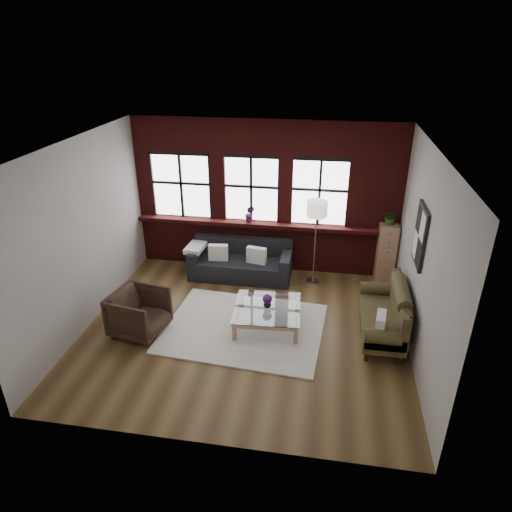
% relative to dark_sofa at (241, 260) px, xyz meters
% --- Properties ---
extents(floor, '(5.50, 5.50, 0.00)m').
position_rel_dark_sofa_xyz_m(floor, '(0.44, -1.90, -0.38)').
color(floor, '#50381D').
rests_on(floor, ground).
extents(ceiling, '(5.50, 5.50, 0.00)m').
position_rel_dark_sofa_xyz_m(ceiling, '(0.44, -1.90, 2.82)').
color(ceiling, white).
rests_on(ceiling, ground).
extents(wall_back, '(5.50, 0.00, 5.50)m').
position_rel_dark_sofa_xyz_m(wall_back, '(0.44, 0.60, 1.22)').
color(wall_back, '#AFAAA3').
rests_on(wall_back, ground).
extents(wall_front, '(5.50, 0.00, 5.50)m').
position_rel_dark_sofa_xyz_m(wall_front, '(0.44, -4.40, 1.22)').
color(wall_front, '#AFAAA3').
rests_on(wall_front, ground).
extents(wall_left, '(0.00, 5.00, 5.00)m').
position_rel_dark_sofa_xyz_m(wall_left, '(-2.31, -1.90, 1.22)').
color(wall_left, '#AFAAA3').
rests_on(wall_left, ground).
extents(wall_right, '(0.00, 5.00, 5.00)m').
position_rel_dark_sofa_xyz_m(wall_right, '(3.19, -1.90, 1.22)').
color(wall_right, '#AFAAA3').
rests_on(wall_right, ground).
extents(brick_backwall, '(5.50, 0.12, 3.20)m').
position_rel_dark_sofa_xyz_m(brick_backwall, '(0.44, 0.54, 1.22)').
color(brick_backwall, '#4E1212').
rests_on(brick_backwall, floor).
extents(sill_ledge, '(5.50, 0.30, 0.08)m').
position_rel_dark_sofa_xyz_m(sill_ledge, '(0.44, 0.45, 0.66)').
color(sill_ledge, '#4E1212').
rests_on(sill_ledge, brick_backwall).
extents(window_left, '(1.38, 0.10, 1.50)m').
position_rel_dark_sofa_xyz_m(window_left, '(-1.36, 0.55, 1.37)').
color(window_left, black).
rests_on(window_left, brick_backwall).
extents(window_mid, '(1.38, 0.10, 1.50)m').
position_rel_dark_sofa_xyz_m(window_mid, '(0.14, 0.55, 1.37)').
color(window_mid, black).
rests_on(window_mid, brick_backwall).
extents(window_right, '(1.38, 0.10, 1.50)m').
position_rel_dark_sofa_xyz_m(window_right, '(1.54, 0.55, 1.37)').
color(window_right, black).
rests_on(window_right, brick_backwall).
extents(wall_poster, '(0.05, 0.74, 0.94)m').
position_rel_dark_sofa_xyz_m(wall_poster, '(3.16, -1.60, 1.47)').
color(wall_poster, black).
rests_on(wall_poster, wall_right).
extents(shag_rug, '(2.85, 2.32, 0.03)m').
position_rel_dark_sofa_xyz_m(shag_rug, '(0.42, -1.87, -0.37)').
color(shag_rug, silver).
rests_on(shag_rug, floor).
extents(dark_sofa, '(2.11, 0.85, 0.76)m').
position_rel_dark_sofa_xyz_m(dark_sofa, '(0.00, 0.00, 0.00)').
color(dark_sofa, black).
rests_on(dark_sofa, floor).
extents(pillow_a, '(0.41, 0.18, 0.34)m').
position_rel_dark_sofa_xyz_m(pillow_a, '(-0.45, -0.10, 0.19)').
color(pillow_a, white).
rests_on(pillow_a, dark_sofa).
extents(pillow_b, '(0.42, 0.21, 0.34)m').
position_rel_dark_sofa_xyz_m(pillow_b, '(0.35, -0.10, 0.19)').
color(pillow_b, white).
rests_on(pillow_b, dark_sofa).
extents(vintage_settee, '(0.76, 1.71, 0.91)m').
position_rel_dark_sofa_xyz_m(vintage_settee, '(2.74, -1.67, 0.07)').
color(vintage_settee, '#433B1F').
rests_on(vintage_settee, floor).
extents(pillow_settee, '(0.19, 0.40, 0.34)m').
position_rel_dark_sofa_xyz_m(pillow_settee, '(2.66, -2.19, 0.19)').
color(pillow_settee, white).
rests_on(pillow_settee, vintage_settee).
extents(armchair, '(0.99, 0.97, 0.78)m').
position_rel_dark_sofa_xyz_m(armchair, '(-1.32, -2.26, 0.01)').
color(armchair, black).
rests_on(armchair, floor).
extents(coffee_table, '(1.21, 1.21, 0.38)m').
position_rel_dark_sofa_xyz_m(coffee_table, '(0.80, -1.70, -0.20)').
color(coffee_table, tan).
rests_on(coffee_table, shag_rug).
extents(vase, '(0.16, 0.16, 0.14)m').
position_rel_dark_sofa_xyz_m(vase, '(0.80, -1.70, 0.06)').
color(vase, '#B2B2B2').
rests_on(vase, coffee_table).
extents(flowers, '(0.17, 0.17, 0.17)m').
position_rel_dark_sofa_xyz_m(flowers, '(0.80, -1.70, 0.16)').
color(flowers, '#542162').
rests_on(flowers, vase).
extents(drawer_chest, '(0.38, 0.38, 1.24)m').
position_rel_dark_sofa_xyz_m(drawer_chest, '(2.97, 0.36, 0.24)').
color(drawer_chest, tan).
rests_on(drawer_chest, floor).
extents(potted_plant_top, '(0.39, 0.36, 0.34)m').
position_rel_dark_sofa_xyz_m(potted_plant_top, '(2.97, 0.36, 1.03)').
color(potted_plant_top, '#2D5923').
rests_on(potted_plant_top, drawer_chest).
extents(floor_lamp, '(0.40, 0.40, 1.91)m').
position_rel_dark_sofa_xyz_m(floor_lamp, '(1.52, 0.01, 0.58)').
color(floor_lamp, '#A5A5A8').
rests_on(floor_lamp, floor).
extents(sill_plant, '(0.22, 0.19, 0.37)m').
position_rel_dark_sofa_xyz_m(sill_plant, '(0.12, 0.42, 0.88)').
color(sill_plant, '#542162').
rests_on(sill_plant, sill_ledge).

